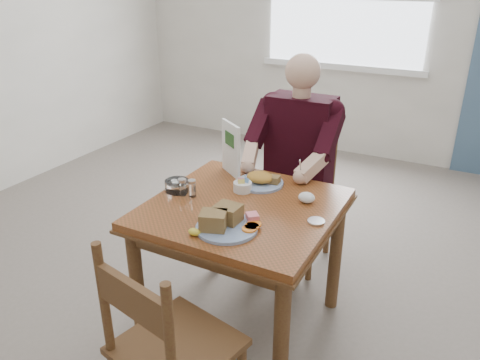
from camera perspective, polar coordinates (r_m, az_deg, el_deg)
The scene contains 15 objects.
floor at distance 2.75m, azimuth 0.30°, elevation -17.06°, with size 6.00×6.00×0.00m, color #6D6358.
wall_back at distance 4.96m, azimuth 17.44°, elevation 18.18°, with size 5.50×5.50×0.00m, color silver.
lemon_wedge at distance 2.07m, azimuth -5.57°, elevation -6.33°, with size 0.06×0.04×0.03m, color yellow.
napkin at distance 2.37m, azimuth 8.13°, elevation -2.13°, with size 0.08×0.07×0.05m, color white.
metal_dish at distance 2.20m, azimuth 9.27°, elevation -4.99°, with size 0.08×0.08×0.01m, color silver.
table at distance 2.38m, azimuth 0.33°, elevation -5.39°, with size 0.92×0.92×0.75m.
chair_far at distance 3.11m, azimuth 7.12°, elevation -1.57°, with size 0.42×0.42×0.95m.
chair_near at distance 1.93m, azimuth -8.76°, elevation -19.85°, with size 0.50×0.50×0.95m.
diner at distance 2.90m, azimuth 6.81°, elevation 3.69°, with size 0.53×0.56×1.39m.
near_plate at distance 2.11m, azimuth -1.84°, elevation -5.06°, with size 0.33×0.33×0.09m.
far_plate at distance 2.55m, azimuth 2.57°, elevation 0.02°, with size 0.28×0.28×0.07m.
caddy at distance 2.46m, azimuth 0.32°, elevation -0.80°, with size 0.10×0.10×0.07m.
shakers at distance 2.42m, azimuth -6.45°, elevation -0.91°, with size 0.10×0.06×0.09m.
creamer at distance 2.49m, azimuth -7.68°, elevation -0.67°, with size 0.15×0.15×0.06m.
menu at distance 2.63m, azimuth -1.12°, elevation 3.85°, with size 0.18×0.13×0.30m.
Camera 1 is at (0.96, -1.85, 1.80)m, focal length 35.00 mm.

